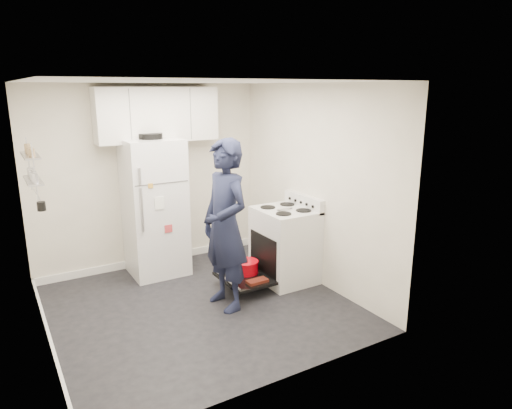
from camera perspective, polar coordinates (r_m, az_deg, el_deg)
room at (r=4.99m, az=-7.89°, el=-0.03°), size 3.21×3.21×2.51m
electric_range at (r=5.90m, az=3.54°, el=-5.14°), size 0.66×0.76×1.10m
open_oven_door at (r=5.77m, az=-1.35°, el=-8.49°), size 0.55×0.70×0.24m
refrigerator at (r=6.16m, az=-12.56°, el=-0.31°), size 0.72×0.74×1.88m
upper_cabinets at (r=6.20m, az=-12.25°, el=10.94°), size 1.60×0.33×0.70m
wall_shelf_rack at (r=5.00m, az=-26.21°, el=4.13°), size 0.14×0.60×0.61m
person at (r=5.05m, az=-3.86°, el=-2.64°), size 0.53×0.75×1.92m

